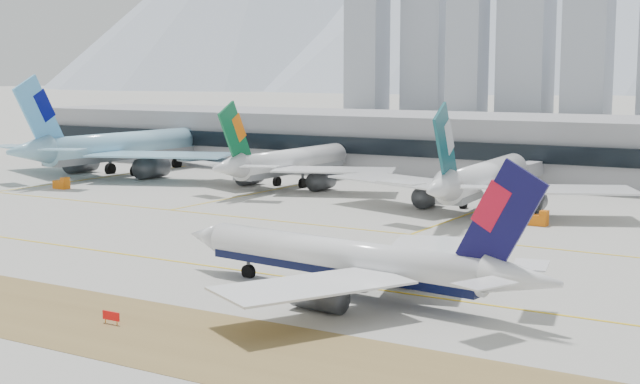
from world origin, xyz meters
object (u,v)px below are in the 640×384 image
Objects in this scene: widebody_eva at (287,163)px; terminal at (494,146)px; widebody_korean at (119,148)px; widebody_cathay at (481,181)px; taxiing_airliner at (353,261)px.

widebody_eva is 0.20× the size of terminal.
widebody_korean reaches higher than widebody_eva.
widebody_cathay is at bearing -72.11° from terminal.
widebody_eva reaches higher than terminal.
widebody_eva is at bearing -46.46° from taxiing_airliner.
taxiing_airliner is 127.45m from terminal.
terminal is at bearing 13.77° from widebody_cathay.
widebody_korean is 99.31m from widebody_cathay.
taxiing_airliner is at bearing -76.87° from terminal.
terminal is (31.84, 44.87, 2.16)m from widebody_eva.
widebody_eva is (49.34, 1.73, -1.42)m from widebody_korean.
taxiing_airliner is at bearing -124.65° from widebody_korean.
terminal is (-28.95, 124.08, 3.38)m from taxiing_airliner.
terminal is at bearing -70.84° from taxiing_airliner.
terminal is (81.18, 46.60, 0.73)m from widebody_korean.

